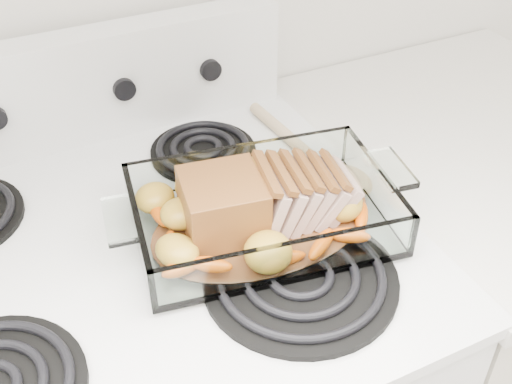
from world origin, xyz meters
name	(u,v)px	position (x,y,z in m)	size (l,w,h in m)	color
counter_right	(446,315)	(0.67, 1.66, 0.47)	(0.58, 0.68, 0.93)	beige
baking_dish	(262,217)	(0.19, 1.60, 0.96)	(0.34, 0.23, 0.07)	white
pork_roast	(253,203)	(0.18, 1.60, 0.99)	(0.24, 0.10, 0.08)	brown
roast_vegetables	(248,197)	(0.19, 1.64, 0.97)	(0.36, 0.20, 0.04)	#DE4C00
wooden_spoon	(324,162)	(0.35, 1.70, 0.94)	(0.08, 0.30, 0.02)	tan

